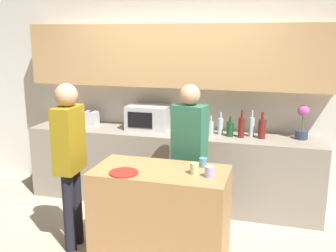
{
  "coord_description": "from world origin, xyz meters",
  "views": [
    {
      "loc": [
        1.23,
        -3.1,
        2.08
      ],
      "look_at": [
        0.25,
        0.37,
        1.23
      ],
      "focal_mm": 42.0,
      "sensor_mm": 36.0,
      "label": 1
    }
  ],
  "objects_px": {
    "toaster": "(88,118)",
    "person_left": "(70,153)",
    "cup_2": "(194,169)",
    "bottle_4": "(241,127)",
    "plate_on_island": "(124,173)",
    "bottle_3": "(230,129)",
    "microwave": "(149,117)",
    "bottle_2": "(220,126)",
    "potted_plant": "(303,122)",
    "person_center": "(189,147)",
    "bottle_0": "(203,125)",
    "bottle_1": "(211,128)",
    "cup_0": "(203,162)",
    "cup_1": "(210,172)",
    "bottle_5": "(252,126)",
    "bottle_6": "(262,128)"
  },
  "relations": [
    {
      "from": "toaster",
      "to": "person_left",
      "type": "bearing_deg",
      "value": -69.67
    },
    {
      "from": "cup_2",
      "to": "bottle_4",
      "type": "bearing_deg",
      "value": 77.52
    },
    {
      "from": "plate_on_island",
      "to": "bottle_3",
      "type": "bearing_deg",
      "value": 62.41
    },
    {
      "from": "microwave",
      "to": "bottle_2",
      "type": "height_order",
      "value": "microwave"
    },
    {
      "from": "potted_plant",
      "to": "microwave",
      "type": "bearing_deg",
      "value": -179.95
    },
    {
      "from": "bottle_4",
      "to": "cup_2",
      "type": "xyz_separation_m",
      "value": [
        -0.28,
        -1.27,
        -0.1
      ]
    },
    {
      "from": "toaster",
      "to": "person_center",
      "type": "bearing_deg",
      "value": -26.8
    },
    {
      "from": "bottle_0",
      "to": "person_left",
      "type": "distance_m",
      "value": 1.75
    },
    {
      "from": "bottle_2",
      "to": "person_center",
      "type": "xyz_separation_m",
      "value": [
        -0.21,
        -0.74,
        -0.07
      ]
    },
    {
      "from": "bottle_2",
      "to": "plate_on_island",
      "type": "bearing_deg",
      "value": -112.85
    },
    {
      "from": "bottle_1",
      "to": "person_center",
      "type": "xyz_separation_m",
      "value": [
        -0.12,
        -0.63,
        -0.06
      ]
    },
    {
      "from": "potted_plant",
      "to": "bottle_4",
      "type": "bearing_deg",
      "value": -170.23
    },
    {
      "from": "potted_plant",
      "to": "plate_on_island",
      "type": "xyz_separation_m",
      "value": [
        -1.55,
        -1.54,
        -0.22
      ]
    },
    {
      "from": "bottle_0",
      "to": "cup_0",
      "type": "relative_size",
      "value": 2.75
    },
    {
      "from": "microwave",
      "to": "bottle_4",
      "type": "bearing_deg",
      "value": -5.59
    },
    {
      "from": "bottle_3",
      "to": "plate_on_island",
      "type": "xyz_separation_m",
      "value": [
        -0.75,
        -1.44,
        -0.11
      ]
    },
    {
      "from": "bottle_1",
      "to": "bottle_2",
      "type": "relative_size",
      "value": 0.9
    },
    {
      "from": "bottle_4",
      "to": "cup_0",
      "type": "height_order",
      "value": "bottle_4"
    },
    {
      "from": "bottle_3",
      "to": "cup_0",
      "type": "height_order",
      "value": "bottle_3"
    },
    {
      "from": "bottle_1",
      "to": "cup_2",
      "type": "bearing_deg",
      "value": -86.9
    },
    {
      "from": "cup_1",
      "to": "bottle_2",
      "type": "bearing_deg",
      "value": 94.59
    },
    {
      "from": "bottle_5",
      "to": "cup_2",
      "type": "relative_size",
      "value": 3.02
    },
    {
      "from": "bottle_1",
      "to": "bottle_3",
      "type": "relative_size",
      "value": 1.01
    },
    {
      "from": "bottle_0",
      "to": "plate_on_island",
      "type": "relative_size",
      "value": 0.9
    },
    {
      "from": "bottle_6",
      "to": "cup_2",
      "type": "bearing_deg",
      "value": -111.59
    },
    {
      "from": "microwave",
      "to": "toaster",
      "type": "distance_m",
      "value": 0.85
    },
    {
      "from": "microwave",
      "to": "person_center",
      "type": "xyz_separation_m",
      "value": [
        0.7,
        -0.78,
        -0.12
      ]
    },
    {
      "from": "bottle_0",
      "to": "bottle_6",
      "type": "height_order",
      "value": "bottle_6"
    },
    {
      "from": "cup_0",
      "to": "person_center",
      "type": "relative_size",
      "value": 0.05
    },
    {
      "from": "person_left",
      "to": "bottle_1",
      "type": "bearing_deg",
      "value": 134.9
    },
    {
      "from": "bottle_1",
      "to": "person_left",
      "type": "xyz_separation_m",
      "value": [
        -1.15,
        -1.23,
        -0.03
      ]
    },
    {
      "from": "bottle_6",
      "to": "plate_on_island",
      "type": "relative_size",
      "value": 1.18
    },
    {
      "from": "bottle_3",
      "to": "plate_on_island",
      "type": "bearing_deg",
      "value": -117.59
    },
    {
      "from": "toaster",
      "to": "bottle_5",
      "type": "xyz_separation_m",
      "value": [
        2.12,
        -0.04,
        0.03
      ]
    },
    {
      "from": "microwave",
      "to": "bottle_0",
      "type": "xyz_separation_m",
      "value": [
        0.69,
        0.04,
        -0.06
      ]
    },
    {
      "from": "bottle_4",
      "to": "person_left",
      "type": "xyz_separation_m",
      "value": [
        -1.49,
        -1.27,
        -0.06
      ]
    },
    {
      "from": "cup_2",
      "to": "person_center",
      "type": "relative_size",
      "value": 0.07
    },
    {
      "from": "bottle_2",
      "to": "bottle_5",
      "type": "height_order",
      "value": "bottle_5"
    },
    {
      "from": "microwave",
      "to": "cup_0",
      "type": "relative_size",
      "value": 6.12
    },
    {
      "from": "bottle_3",
      "to": "bottle_4",
      "type": "relative_size",
      "value": 0.73
    },
    {
      "from": "microwave",
      "to": "potted_plant",
      "type": "distance_m",
      "value": 1.83
    },
    {
      "from": "bottle_2",
      "to": "bottle_3",
      "type": "bearing_deg",
      "value": -25.78
    },
    {
      "from": "potted_plant",
      "to": "person_center",
      "type": "xyz_separation_m",
      "value": [
        -1.13,
        -0.78,
        -0.17
      ]
    },
    {
      "from": "bottle_2",
      "to": "cup_2",
      "type": "xyz_separation_m",
      "value": [
        -0.03,
        -1.34,
        -0.08
      ]
    },
    {
      "from": "potted_plant",
      "to": "bottle_1",
      "type": "relative_size",
      "value": 1.64
    },
    {
      "from": "bottle_3",
      "to": "cup_2",
      "type": "relative_size",
      "value": 2.3
    },
    {
      "from": "potted_plant",
      "to": "bottle_3",
      "type": "distance_m",
      "value": 0.81
    },
    {
      "from": "toaster",
      "to": "person_center",
      "type": "distance_m",
      "value": 1.73
    },
    {
      "from": "microwave",
      "to": "bottle_5",
      "type": "relative_size",
      "value": 1.66
    },
    {
      "from": "bottle_3",
      "to": "microwave",
      "type": "bearing_deg",
      "value": 174.63
    }
  ]
}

